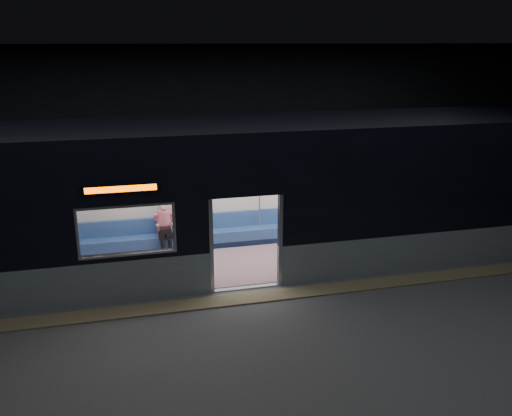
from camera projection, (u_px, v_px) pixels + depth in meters
name	position (u px, v px, depth m)	size (l,w,h in m)	color
station_floor	(258.00, 311.00, 10.64)	(24.00, 14.00, 0.01)	#47494C
station_envelope	(259.00, 124.00, 9.56)	(24.00, 14.00, 5.00)	black
tactile_strip	(252.00, 298.00, 11.14)	(22.80, 0.50, 0.03)	#8C7F59
metro_car	(231.00, 188.00, 12.45)	(18.00, 3.04, 3.35)	#879CA2
passenger	(164.00, 224.00, 13.36)	(0.38, 0.63, 1.27)	black
handbag	(166.00, 230.00, 13.20)	(0.26, 0.23, 0.13)	black
transit_map	(399.00, 177.00, 14.93)	(1.03, 0.03, 0.67)	white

